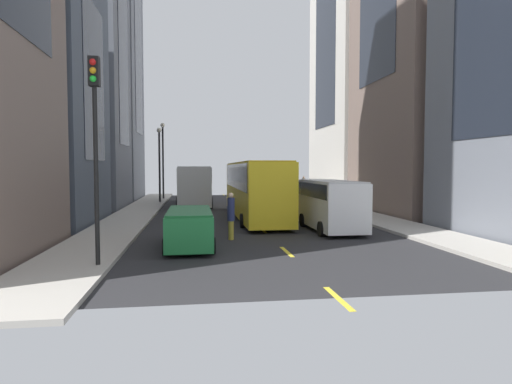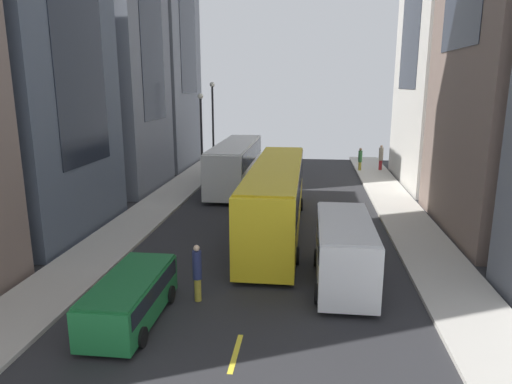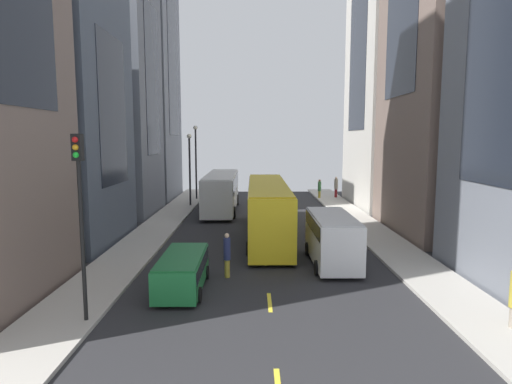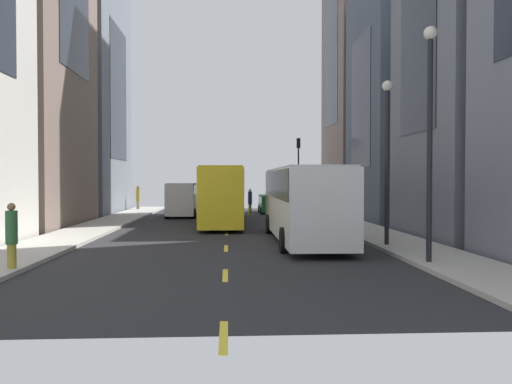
# 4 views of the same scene
# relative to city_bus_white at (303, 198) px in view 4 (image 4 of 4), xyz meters

# --- Properties ---
(ground_plane) EXTENTS (41.94, 41.94, 0.00)m
(ground_plane) POSITION_rel_city_bus_white_xyz_m (3.49, -6.80, -2.01)
(ground_plane) COLOR #28282B
(sidewalk_west) EXTENTS (2.83, 44.00, 0.15)m
(sidewalk_west) POSITION_rel_city_bus_white_xyz_m (-4.06, -6.80, -1.93)
(sidewalk_west) COLOR #B2ADA3
(sidewalk_west) RESTS_ON ground
(sidewalk_east) EXTENTS (2.83, 44.00, 0.15)m
(sidewalk_east) POSITION_rel_city_bus_white_xyz_m (11.04, -6.80, -1.93)
(sidewalk_east) COLOR #B2ADA3
(sidewalk_east) RESTS_ON ground
(lane_stripe_0) EXTENTS (0.16, 2.00, 0.01)m
(lane_stripe_0) POSITION_rel_city_bus_white_xyz_m (3.49, -27.80, -2.00)
(lane_stripe_0) COLOR yellow
(lane_stripe_0) RESTS_ON ground
(lane_stripe_1) EXTENTS (0.16, 2.00, 0.01)m
(lane_stripe_1) POSITION_rel_city_bus_white_xyz_m (3.49, -21.80, -2.00)
(lane_stripe_1) COLOR yellow
(lane_stripe_1) RESTS_ON ground
(lane_stripe_2) EXTENTS (0.16, 2.00, 0.01)m
(lane_stripe_2) POSITION_rel_city_bus_white_xyz_m (3.49, -15.80, -2.00)
(lane_stripe_2) COLOR yellow
(lane_stripe_2) RESTS_ON ground
(lane_stripe_3) EXTENTS (0.16, 2.00, 0.01)m
(lane_stripe_3) POSITION_rel_city_bus_white_xyz_m (3.49, -9.80, -2.00)
(lane_stripe_3) COLOR yellow
(lane_stripe_3) RESTS_ON ground
(lane_stripe_4) EXTENTS (0.16, 2.00, 0.01)m
(lane_stripe_4) POSITION_rel_city_bus_white_xyz_m (3.49, -3.80, -2.00)
(lane_stripe_4) COLOR yellow
(lane_stripe_4) RESTS_ON ground
(lane_stripe_5) EXTENTS (0.16, 2.00, 0.01)m
(lane_stripe_5) POSITION_rel_city_bus_white_xyz_m (3.49, 2.20, -2.00)
(lane_stripe_5) COLOR yellow
(lane_stripe_5) RESTS_ON ground
(lane_stripe_6) EXTENTS (0.16, 2.00, 0.01)m
(lane_stripe_6) POSITION_rel_city_bus_white_xyz_m (3.49, 8.20, -2.00)
(lane_stripe_6) COLOR yellow
(lane_stripe_6) RESTS_ON ground
(lane_stripe_7) EXTENTS (0.16, 2.00, 0.01)m
(lane_stripe_7) POSITION_rel_city_bus_white_xyz_m (3.49, 14.20, -2.00)
(lane_stripe_7) COLOR yellow
(lane_stripe_7) RESTS_ON ground
(building_west_0) EXTENTS (6.33, 9.55, 33.96)m
(building_west_0) POSITION_rel_city_bus_white_xyz_m (-8.81, -21.82, 14.97)
(building_west_0) COLOR #7A665B
(building_west_0) RESTS_ON ground
(building_west_1) EXTENTS (7.76, 9.03, 16.30)m
(building_west_1) POSITION_rel_city_bus_white_xyz_m (-9.52, -11.66, 6.14)
(building_west_1) COLOR #4C5666
(building_west_1) RESTS_ON ground
(building_east_0) EXTENTS (6.81, 11.60, 20.27)m
(building_east_0) POSITION_rel_city_bus_white_xyz_m (16.03, -21.14, 8.13)
(building_east_0) COLOR slate
(building_east_0) RESTS_ON ground
(city_bus_white) EXTENTS (2.80, 11.64, 3.35)m
(city_bus_white) POSITION_rel_city_bus_white_xyz_m (0.00, 0.00, 0.00)
(city_bus_white) COLOR silver
(city_bus_white) RESTS_ON ground
(streetcar_yellow) EXTENTS (2.70, 14.09, 3.59)m
(streetcar_yellow) POSITION_rel_city_bus_white_xyz_m (3.79, -10.37, 0.12)
(streetcar_yellow) COLOR yellow
(streetcar_yellow) RESTS_ON ground
(delivery_van_white) EXTENTS (2.25, 5.73, 2.58)m
(delivery_van_white) POSITION_rel_city_bus_white_xyz_m (6.90, -16.58, -0.49)
(delivery_van_white) COLOR white
(delivery_van_white) RESTS_ON ground
(car_green_0) EXTENTS (1.94, 4.63, 1.54)m
(car_green_0) POSITION_rel_city_bus_white_xyz_m (-0.20, -20.35, -1.10)
(car_green_0) COLOR #1E7238
(car_green_0) RESTS_ON ground
(pedestrian_waiting_curb) EXTENTS (0.35, 0.35, 1.98)m
(pedestrian_waiting_curb) POSITION_rel_city_bus_white_xyz_m (9.93, 7.49, -0.81)
(pedestrian_waiting_curb) COLOR gold
(pedestrian_waiting_curb) RESTS_ON ground
(pedestrian_walking_far) EXTENTS (0.33, 0.33, 2.11)m
(pedestrian_walking_far) POSITION_rel_city_bus_white_xyz_m (1.62, -18.66, -0.88)
(pedestrian_walking_far) COLOR gold
(pedestrian_walking_far) RESTS_ON ground
(pedestrian_crossing_mid) EXTENTS (0.40, 0.40, 2.14)m
(pedestrian_crossing_mid) POSITION_rel_city_bus_white_xyz_m (11.63, -24.47, -0.74)
(pedestrian_crossing_mid) COLOR gray
(pedestrian_crossing_mid) RESTS_ON ground
(traffic_light_near_corner) EXTENTS (0.32, 0.44, 6.49)m
(traffic_light_near_corner) POSITION_rel_city_bus_white_xyz_m (-3.04, -23.77, 2.61)
(traffic_light_near_corner) COLOR black
(traffic_light_near_corner) RESTS_ON ground
(streetlamp_near) EXTENTS (0.44, 0.44, 6.75)m
(streetlamp_near) POSITION_rel_city_bus_white_xyz_m (-3.14, 2.41, 2.30)
(streetlamp_near) COLOR black
(streetlamp_near) RESTS_ON ground
(streetlamp_far) EXTENTS (0.44, 0.44, 7.64)m
(streetlamp_far) POSITION_rel_city_bus_white_xyz_m (-3.14, 6.91, 2.77)
(streetlamp_far) COLOR black
(streetlamp_far) RESTS_ON ground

